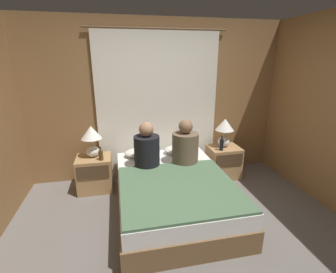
{
  "coord_description": "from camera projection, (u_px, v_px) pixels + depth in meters",
  "views": [
    {
      "loc": [
        -0.65,
        -2.04,
        1.92
      ],
      "look_at": [
        0.0,
        1.01,
        0.91
      ],
      "focal_mm": 26.0,
      "sensor_mm": 36.0,
      "label": 1
    }
  ],
  "objects": [
    {
      "name": "ground_plane",
      "position": [
        187.0,
        245.0,
        2.62
      ],
      "size": [
        16.0,
        16.0,
        0.0
      ],
      "primitive_type": "plane",
      "color": "#66605B"
    },
    {
      "name": "wall_back",
      "position": [
        158.0,
        101.0,
        3.92
      ],
      "size": [
        4.16,
        0.06,
        2.5
      ],
      "color": "olive",
      "rests_on": "ground_plane"
    },
    {
      "name": "curtain_panel",
      "position": [
        158.0,
        107.0,
        3.89
      ],
      "size": [
        2.13,
        0.02,
        2.34
      ],
      "color": "white",
      "rests_on": "ground_plane"
    },
    {
      "name": "bed",
      "position": [
        173.0,
        192.0,
        3.21
      ],
      "size": [
        1.42,
        1.98,
        0.46
      ],
      "color": "brown",
      "rests_on": "ground_plane"
    },
    {
      "name": "nightstand_left",
      "position": [
        95.0,
        173.0,
        3.66
      ],
      "size": [
        0.5,
        0.44,
        0.52
      ],
      "color": "#A87F51",
      "rests_on": "ground_plane"
    },
    {
      "name": "nightstand_right",
      "position": [
        223.0,
        162.0,
        4.07
      ],
      "size": [
        0.5,
        0.44,
        0.52
      ],
      "color": "#A87F51",
      "rests_on": "ground_plane"
    },
    {
      "name": "lamp_left",
      "position": [
        92.0,
        137.0,
        3.53
      ],
      "size": [
        0.3,
        0.3,
        0.47
      ],
      "color": "silver",
      "rests_on": "nightstand_left"
    },
    {
      "name": "lamp_right",
      "position": [
        225.0,
        129.0,
        3.94
      ],
      "size": [
        0.3,
        0.3,
        0.47
      ],
      "color": "silver",
      "rests_on": "nightstand_right"
    },
    {
      "name": "pillow_left",
      "position": [
        142.0,
        152.0,
        3.78
      ],
      "size": [
        0.53,
        0.36,
        0.12
      ],
      "color": "silver",
      "rests_on": "bed"
    },
    {
      "name": "pillow_right",
      "position": [
        181.0,
        149.0,
        3.9
      ],
      "size": [
        0.53,
        0.36,
        0.12
      ],
      "color": "silver",
      "rests_on": "bed"
    },
    {
      "name": "blanket_on_bed",
      "position": [
        179.0,
        187.0,
        2.85
      ],
      "size": [
        1.36,
        1.32,
        0.03
      ],
      "color": "#4C6B4C",
      "rests_on": "bed"
    },
    {
      "name": "person_left_in_bed",
      "position": [
        147.0,
        149.0,
        3.36
      ],
      "size": [
        0.35,
        0.35,
        0.64
      ],
      "color": "black",
      "rests_on": "bed"
    },
    {
      "name": "person_right_in_bed",
      "position": [
        185.0,
        146.0,
        3.47
      ],
      "size": [
        0.38,
        0.38,
        0.65
      ],
      "color": "brown",
      "rests_on": "bed"
    },
    {
      "name": "beer_bottle_on_left_stand",
      "position": [
        101.0,
        155.0,
        3.47
      ],
      "size": [
        0.07,
        0.07,
        0.2
      ],
      "color": "#513819",
      "rests_on": "nightstand_left"
    },
    {
      "name": "beer_bottle_on_right_stand",
      "position": [
        221.0,
        145.0,
        3.83
      ],
      "size": [
        0.06,
        0.06,
        0.24
      ],
      "color": "black",
      "rests_on": "nightstand_right"
    }
  ]
}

